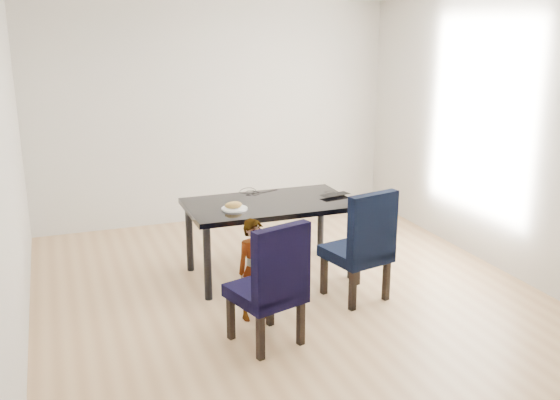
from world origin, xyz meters
name	(u,v)px	position (x,y,z in m)	size (l,w,h in m)	color
floor	(287,294)	(0.00, 0.00, -0.01)	(4.50, 5.00, 0.01)	tan
wall_back	(215,113)	(0.00, 2.50, 1.35)	(4.50, 0.01, 2.70)	silver
wall_front	(465,241)	(0.00, -2.50, 1.35)	(4.50, 0.01, 2.70)	white
wall_left	(8,171)	(-2.25, 0.00, 1.35)	(0.01, 5.00, 2.70)	white
wall_right	(499,135)	(2.25, 0.00, 1.35)	(0.01, 5.00, 2.70)	white
dining_table	(269,238)	(0.00, 0.50, 0.38)	(1.60, 0.90, 0.75)	black
chair_left	(265,282)	(-0.49, -0.79, 0.50)	(0.48, 0.50, 1.01)	black
chair_right	(356,244)	(0.55, -0.28, 0.52)	(0.49, 0.52, 1.03)	black
child	(255,270)	(-0.44, -0.37, 0.44)	(0.32, 0.21, 0.88)	#FD5915
plate	(234,209)	(-0.39, 0.38, 0.76)	(0.24, 0.24, 0.01)	white
sandwich	(233,205)	(-0.40, 0.37, 0.80)	(0.17, 0.08, 0.07)	olive
laptop	(333,194)	(0.68, 0.50, 0.76)	(0.30, 0.19, 0.02)	black
cable_tangle	(253,193)	(-0.05, 0.85, 0.75)	(0.14, 0.14, 0.01)	black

